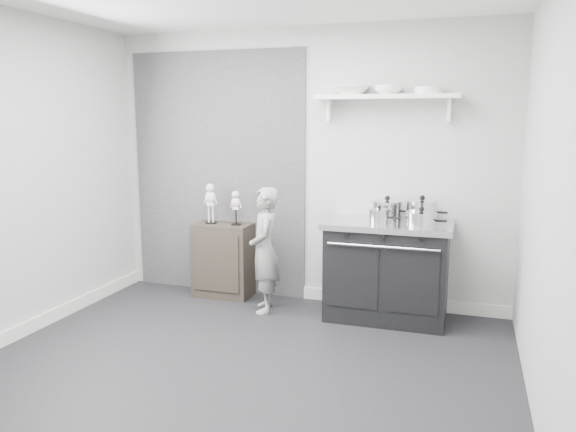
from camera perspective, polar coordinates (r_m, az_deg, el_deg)
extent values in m
plane|color=black|center=(4.28, -5.31, -15.42)|extent=(4.00, 4.00, 0.00)
cube|color=#A5A5A3|center=(5.59, 1.78, 5.00)|extent=(4.00, 0.02, 2.70)
cube|color=#A5A5A3|center=(2.38, -23.17, -2.47)|extent=(4.00, 0.02, 2.70)
cube|color=#A5A5A3|center=(5.04, -27.00, 3.39)|extent=(0.02, 3.60, 2.70)
cube|color=#A5A5A3|center=(3.61, 24.96, 1.37)|extent=(0.02, 3.60, 2.70)
cube|color=black|center=(5.92, -7.15, 4.24)|extent=(1.90, 0.02, 2.50)
cube|color=silver|center=(5.64, 11.57, -8.57)|extent=(2.00, 0.03, 0.12)
cube|color=silver|center=(5.31, -25.74, -10.57)|extent=(0.03, 3.60, 0.12)
cube|color=white|center=(5.27, 9.98, 11.86)|extent=(1.30, 0.26, 0.04)
cube|color=white|center=(5.44, 4.21, 10.65)|extent=(0.03, 0.12, 0.20)
cube|color=white|center=(5.29, 16.05, 10.32)|extent=(0.03, 0.12, 0.20)
cube|color=black|center=(5.26, 10.04, -5.69)|extent=(1.07, 0.64, 0.85)
cube|color=silver|center=(5.16, 10.19, -0.82)|extent=(1.13, 0.68, 0.05)
cube|color=black|center=(4.99, 6.60, -6.20)|extent=(0.45, 0.02, 0.56)
cube|color=black|center=(4.92, 12.50, -6.61)|extent=(0.45, 0.02, 0.56)
cylinder|color=silver|center=(4.84, 9.57, -3.12)|extent=(0.96, 0.02, 0.02)
cylinder|color=black|center=(4.89, 5.91, -1.87)|extent=(0.04, 0.03, 0.04)
cylinder|color=black|center=(4.84, 9.63, -2.09)|extent=(0.04, 0.03, 0.04)
cylinder|color=black|center=(4.81, 13.41, -2.31)|extent=(0.04, 0.03, 0.04)
cube|color=black|center=(5.86, -6.58, -4.46)|extent=(0.59, 0.34, 0.76)
imported|color=gray|center=(5.31, -2.40, -3.48)|extent=(0.42, 0.51, 1.20)
cylinder|color=#BDBCBF|center=(5.28, 10.03, 0.56)|extent=(0.27, 0.27, 0.15)
cylinder|color=#BDBCBF|center=(5.26, 10.05, 1.45)|extent=(0.28, 0.28, 0.02)
sphere|color=black|center=(5.26, 10.06, 1.80)|extent=(0.05, 0.05, 0.05)
cylinder|color=black|center=(5.25, 11.93, 0.46)|extent=(0.10, 0.02, 0.02)
cylinder|color=#BDBCBF|center=(5.22, 13.43, 0.44)|extent=(0.27, 0.27, 0.17)
cylinder|color=#BDBCBF|center=(5.21, 13.47, 1.45)|extent=(0.28, 0.28, 0.02)
sphere|color=black|center=(5.20, 13.49, 1.80)|extent=(0.05, 0.05, 0.05)
cylinder|color=black|center=(5.21, 15.36, 0.34)|extent=(0.10, 0.02, 0.02)
cylinder|color=#BDBCBF|center=(4.96, 13.37, -0.39)|extent=(0.25, 0.25, 0.11)
cylinder|color=#BDBCBF|center=(4.95, 13.40, 0.34)|extent=(0.26, 0.26, 0.02)
sphere|color=black|center=(4.94, 13.41, 0.68)|extent=(0.05, 0.05, 0.05)
cylinder|color=black|center=(4.95, 15.28, -0.49)|extent=(0.10, 0.02, 0.02)
cylinder|color=#BDBCBF|center=(5.02, 9.22, -0.11)|extent=(0.17, 0.17, 0.12)
cylinder|color=#BDBCBF|center=(5.01, 9.24, 0.62)|extent=(0.18, 0.18, 0.02)
sphere|color=black|center=(5.00, 9.25, 0.89)|extent=(0.03, 0.03, 0.03)
cylinder|color=black|center=(5.00, 10.66, -0.19)|extent=(0.10, 0.02, 0.02)
imported|color=white|center=(5.33, 6.45, 12.58)|extent=(0.34, 0.34, 0.08)
imported|color=white|center=(5.27, 10.13, 12.51)|extent=(0.26, 0.26, 0.08)
cylinder|color=white|center=(5.23, 14.08, 12.28)|extent=(0.25, 0.25, 0.06)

